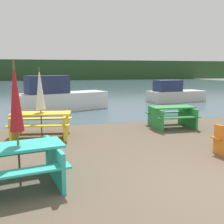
{
  "coord_description": "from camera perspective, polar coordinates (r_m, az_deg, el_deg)",
  "views": [
    {
      "loc": [
        -2.79,
        -3.65,
        2.04
      ],
      "look_at": [
        -0.99,
        3.49,
        0.85
      ],
      "focal_mm": 42.0,
      "sensor_mm": 36.0,
      "label": 1
    }
  ],
  "objects": [
    {
      "name": "umbrella_white",
      "position": [
        8.22,
        -15.42,
        4.89
      ],
      "size": [
        0.29,
        0.29,
        2.13
      ],
      "color": "brown",
      "rests_on": "ground_plane"
    },
    {
      "name": "picnic_table_green",
      "position": [
        9.64,
        12.87,
        -0.57
      ],
      "size": [
        1.57,
        1.43,
        0.74
      ],
      "rotation": [
        0.0,
        0.0,
        -0.04
      ],
      "color": "green",
      "rests_on": "ground_plane"
    },
    {
      "name": "boat_second",
      "position": [
        17.48,
        13.36,
        3.92
      ],
      "size": [
        3.83,
        1.92,
        1.39
      ],
      "rotation": [
        0.0,
        0.0,
        0.13
      ],
      "color": "beige",
      "rests_on": "water"
    },
    {
      "name": "water",
      "position": [
        34.8,
        -9.6,
        5.69
      ],
      "size": [
        60.0,
        50.0,
        0.0
      ],
      "color": "#425B6B",
      "rests_on": "ground_plane"
    },
    {
      "name": "umbrella_crimson",
      "position": [
        4.71,
        -20.29,
        3.09
      ],
      "size": [
        0.24,
        0.24,
        2.21
      ],
      "color": "brown",
      "rests_on": "ground_plane"
    },
    {
      "name": "boat",
      "position": [
        13.53,
        -11.31,
        3.1
      ],
      "size": [
        4.77,
        2.88,
        1.76
      ],
      "rotation": [
        0.0,
        0.0,
        0.35
      ],
      "color": "silver",
      "rests_on": "water"
    },
    {
      "name": "picnic_table_yellow",
      "position": [
        8.35,
        -15.13,
        -2.08
      ],
      "size": [
        1.98,
        1.64,
        0.74
      ],
      "rotation": [
        0.0,
        0.0,
        -0.15
      ],
      "color": "yellow",
      "rests_on": "ground_plane"
    },
    {
      "name": "picnic_table_teal",
      "position": [
        4.95,
        -19.54,
        -10.15
      ],
      "size": [
        1.74,
        1.64,
        0.75
      ],
      "rotation": [
        0.0,
        0.0,
        0.19
      ],
      "color": "#33B7A8",
      "rests_on": "ground_plane"
    },
    {
      "name": "ground_plane",
      "position": [
        5.03,
        21.96,
        -15.46
      ],
      "size": [
        60.0,
        60.0,
        0.0
      ],
      "primitive_type": "plane",
      "color": "brown"
    },
    {
      "name": "far_treeline",
      "position": [
        54.7,
        -11.39,
        8.97
      ],
      "size": [
        80.0,
        1.6,
        4.0
      ],
      "color": "#284723",
      "rests_on": "water"
    }
  ]
}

